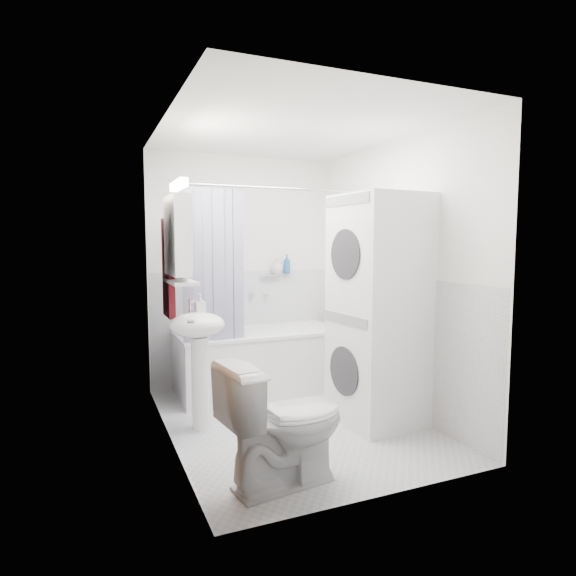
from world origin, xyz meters
name	(u,v)px	position (x,y,z in m)	size (l,w,h in m)	color
floor	(293,422)	(0.00, 0.00, 0.00)	(2.60, 2.60, 0.00)	silver
room_walls	(293,244)	(0.00, 0.00, 1.49)	(2.60, 2.60, 2.60)	white
wainscot	(279,345)	(0.00, 0.29, 0.60)	(1.98, 2.58, 2.58)	silver
door	(191,321)	(-0.95, -0.55, 1.00)	(0.05, 2.00, 2.00)	brown
bathtub	(258,357)	(0.02, 0.92, 0.34)	(1.63, 0.77, 0.62)	white
tub_spout	(265,295)	(0.22, 1.25, 0.94)	(0.04, 0.04, 0.12)	silver
curtain_rod	(269,188)	(0.02, 0.59, 2.00)	(0.02, 0.02, 1.81)	silver
shower_curtain	(214,271)	(-0.51, 0.59, 1.25)	(0.55, 0.02, 1.45)	#131445
sink	(198,343)	(-0.75, 0.15, 0.70)	(0.44, 0.37, 1.04)	white
medicine_cabinet	(178,234)	(-0.90, 0.10, 1.57)	(0.13, 0.50, 0.71)	white
shelf	(181,282)	(-0.89, 0.10, 1.20)	(0.18, 0.54, 0.03)	silver
shower_caddy	(270,275)	(0.27, 1.24, 1.15)	(0.22, 0.06, 0.02)	silver
towel	(168,265)	(-0.94, 0.36, 1.32)	(0.07, 0.34, 0.82)	#520B1F
washer_dryer	(380,310)	(0.68, -0.26, 0.94)	(0.72, 0.71, 1.89)	white
toilet	(284,423)	(-0.46, -0.94, 0.39)	(0.45, 0.80, 0.78)	white
soap_pump	(200,310)	(-0.71, 0.25, 0.95)	(0.08, 0.17, 0.08)	gray
shelf_bottle	(184,277)	(-0.89, -0.05, 1.25)	(0.07, 0.18, 0.07)	gray
shelf_cup	(178,273)	(-0.89, 0.22, 1.26)	(0.10, 0.09, 0.10)	gray
shampoo_a	(277,268)	(0.35, 1.24, 1.23)	(0.13, 0.17, 0.13)	gray
shampoo_b	(287,270)	(0.47, 1.24, 1.20)	(0.08, 0.21, 0.08)	#255B97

